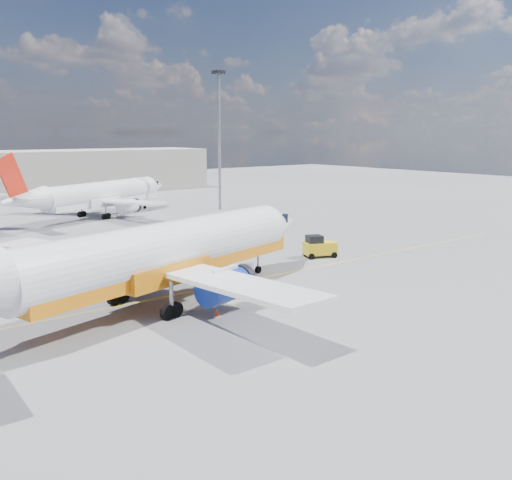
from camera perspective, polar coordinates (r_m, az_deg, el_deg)
ground at (r=40.91m, az=0.32°, el=-5.19°), size 240.00×240.00×0.00m
taxi_line at (r=43.22m, az=-2.15°, el=-4.33°), size 70.00×0.15×0.01m
terminal_main at (r=110.11m, az=-22.56°, el=6.12°), size 70.00×14.00×8.00m
main_jet at (r=37.15m, az=-10.21°, el=-1.47°), size 34.52×26.33×10.44m
second_jet at (r=79.21m, az=-15.58°, el=4.37°), size 29.30×22.04×9.06m
gse_tug at (r=52.24m, az=6.30°, el=-0.68°), size 3.22×2.65×2.03m
traffic_cone at (r=35.60m, az=-3.91°, el=-7.26°), size 0.35×0.35×0.49m
floodlight_mast at (r=84.08m, az=-3.71°, el=11.15°), size 1.45×1.45×19.89m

